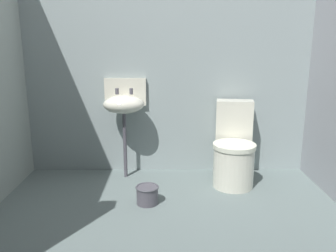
# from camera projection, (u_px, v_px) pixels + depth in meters

# --- Properties ---
(ground_plane) EXTENTS (3.27, 2.76, 0.08)m
(ground_plane) POSITION_uv_depth(u_px,v_px,m) (168.00, 231.00, 2.59)
(ground_plane) COLOR slate
(wall_back) EXTENTS (3.27, 0.10, 2.30)m
(wall_back) POSITION_uv_depth(u_px,v_px,m) (167.00, 62.00, 3.50)
(wall_back) COLOR #909D9E
(wall_back) RESTS_ON ground
(toilet_near_wall) EXTENTS (0.47, 0.64, 0.78)m
(toilet_near_wall) POSITION_uv_depth(u_px,v_px,m) (234.00, 151.00, 3.31)
(toilet_near_wall) COLOR silver
(toilet_near_wall) RESTS_ON ground
(sink) EXTENTS (0.42, 0.35, 0.99)m
(sink) POSITION_uv_depth(u_px,v_px,m) (124.00, 103.00, 3.38)
(sink) COLOR #504D56
(sink) RESTS_ON ground
(bucket) EXTENTS (0.20, 0.20, 0.16)m
(bucket) POSITION_uv_depth(u_px,v_px,m) (147.00, 194.00, 2.92)
(bucket) COLOR #504D56
(bucket) RESTS_ON ground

